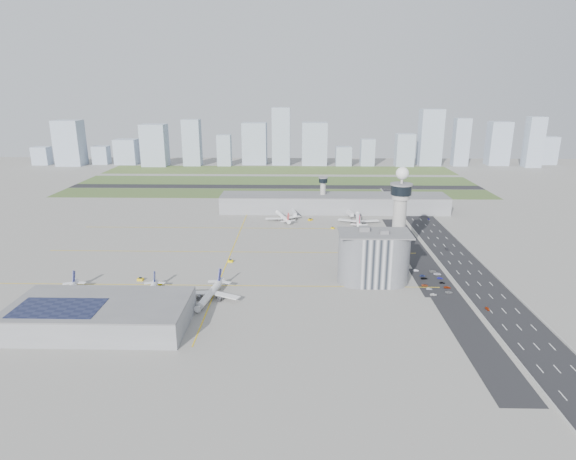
{
  "coord_description": "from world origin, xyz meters",
  "views": [
    {
      "loc": [
        7.5,
        -290.68,
        112.17
      ],
      "look_at": [
        0.0,
        35.0,
        15.0
      ],
      "focal_mm": 30.0,
      "sensor_mm": 36.0,
      "label": 1
    }
  ],
  "objects_px": {
    "car_lot_4": "(422,275)",
    "car_hw_4": "(399,203)",
    "control_tower": "(400,213)",
    "jet_bridge_near_1": "(127,303)",
    "tug_3": "(230,261)",
    "tug_0": "(140,279)",
    "car_hw_1": "(447,249)",
    "car_hw_0": "(487,309)",
    "tug_5": "(333,228)",
    "airplane_near_a": "(65,291)",
    "airplane_far_a": "(283,214)",
    "jet_bridge_far_0": "(293,212)",
    "secondary_tower": "(323,191)",
    "airplane_near_b": "(149,290)",
    "tug_1": "(175,296)",
    "admin_building": "(374,258)",
    "tug_4": "(310,219)",
    "jet_bridge_near_0": "(70,302)",
    "car_lot_8": "(442,283)",
    "jet_bridge_near_2": "(183,304)",
    "car_lot_7": "(447,287)",
    "car_lot_10": "(437,274)",
    "car_lot_11": "(433,271)",
    "car_hw_2": "(429,219)",
    "airplane_near_c": "(209,290)",
    "airplane_far_b": "(359,217)",
    "car_lot_0": "(433,294)",
    "car_lot_3": "(424,278)",
    "jet_bridge_far_1": "(348,213)",
    "car_lot_9": "(440,278)",
    "car_lot_1": "(429,289)"
  },
  "relations": [
    {
      "from": "tug_4",
      "to": "tug_5",
      "type": "relative_size",
      "value": 1.28
    },
    {
      "from": "car_hw_0",
      "to": "tug_5",
      "type": "bearing_deg",
      "value": 109.32
    },
    {
      "from": "jet_bridge_near_1",
      "to": "jet_bridge_far_1",
      "type": "height_order",
      "value": "same"
    },
    {
      "from": "airplane_far_b",
      "to": "tug_3",
      "type": "relative_size",
      "value": 12.7
    },
    {
      "from": "car_lot_0",
      "to": "airplane_near_c",
      "type": "bearing_deg",
      "value": 97.58
    },
    {
      "from": "admin_building",
      "to": "tug_4",
      "type": "bearing_deg",
      "value": 104.08
    },
    {
      "from": "jet_bridge_near_0",
      "to": "car_lot_3",
      "type": "distance_m",
      "value": 201.87
    },
    {
      "from": "tug_4",
      "to": "car_lot_8",
      "type": "relative_size",
      "value": 1.07
    },
    {
      "from": "admin_building",
      "to": "car_lot_10",
      "type": "height_order",
      "value": "admin_building"
    },
    {
      "from": "car_lot_4",
      "to": "car_hw_4",
      "type": "distance_m",
      "value": 193.39
    },
    {
      "from": "car_lot_1",
      "to": "car_lot_9",
      "type": "bearing_deg",
      "value": -30.73
    },
    {
      "from": "tug_0",
      "to": "tug_1",
      "type": "height_order",
      "value": "tug_0"
    },
    {
      "from": "jet_bridge_near_2",
      "to": "car_lot_9",
      "type": "xyz_separation_m",
      "value": [
        146.77,
        44.14,
        -2.3
      ]
    },
    {
      "from": "car_lot_4",
      "to": "car_lot_11",
      "type": "distance_m",
      "value": 11.09
    },
    {
      "from": "airplane_near_c",
      "to": "car_hw_0",
      "type": "xyz_separation_m",
      "value": [
        147.85,
        -8.91,
        -5.02
      ]
    },
    {
      "from": "car_lot_10",
      "to": "car_lot_11",
      "type": "height_order",
      "value": "car_lot_10"
    },
    {
      "from": "jet_bridge_near_0",
      "to": "airplane_far_a",
      "type": "bearing_deg",
      "value": -21.06
    },
    {
      "from": "car_hw_4",
      "to": "tug_1",
      "type": "bearing_deg",
      "value": -123.16
    },
    {
      "from": "tug_0",
      "to": "airplane_far_b",
      "type": "bearing_deg",
      "value": 139.02
    },
    {
      "from": "airplane_far_a",
      "to": "tug_0",
      "type": "distance_m",
      "value": 161.56
    },
    {
      "from": "car_hw_1",
      "to": "jet_bridge_near_0",
      "type": "bearing_deg",
      "value": -157.72
    },
    {
      "from": "car_lot_8",
      "to": "jet_bridge_far_1",
      "type": "bearing_deg",
      "value": 20.13
    },
    {
      "from": "car_lot_3",
      "to": "car_hw_4",
      "type": "distance_m",
      "value": 197.73
    },
    {
      "from": "airplane_near_b",
      "to": "car_lot_0",
      "type": "relative_size",
      "value": 9.51
    },
    {
      "from": "car_lot_9",
      "to": "car_lot_8",
      "type": "bearing_deg",
      "value": 176.88
    },
    {
      "from": "control_tower",
      "to": "airplane_far_b",
      "type": "distance_m",
      "value": 104.55
    },
    {
      "from": "jet_bridge_near_0",
      "to": "jet_bridge_near_1",
      "type": "relative_size",
      "value": 1.0
    },
    {
      "from": "tug_0",
      "to": "car_lot_4",
      "type": "relative_size",
      "value": 1.02
    },
    {
      "from": "car_lot_4",
      "to": "car_lot_10",
      "type": "bearing_deg",
      "value": -79.72
    },
    {
      "from": "airplane_near_a",
      "to": "jet_bridge_near_1",
      "type": "xyz_separation_m",
      "value": [
        36.79,
        -9.07,
        -2.42
      ]
    },
    {
      "from": "secondary_tower",
      "to": "airplane_near_b",
      "type": "height_order",
      "value": "secondary_tower"
    },
    {
      "from": "jet_bridge_near_2",
      "to": "car_lot_7",
      "type": "xyz_separation_m",
      "value": [
        147.06,
        30.12,
        -2.27
      ]
    },
    {
      "from": "tug_4",
      "to": "airplane_near_c",
      "type": "bearing_deg",
      "value": 121.48
    },
    {
      "from": "tug_3",
      "to": "car_hw_4",
      "type": "height_order",
      "value": "tug_3"
    },
    {
      "from": "jet_bridge_near_2",
      "to": "car_lot_4",
      "type": "distance_m",
      "value": 145.2
    },
    {
      "from": "control_tower",
      "to": "jet_bridge_near_1",
      "type": "distance_m",
      "value": 172.69
    },
    {
      "from": "tug_4",
      "to": "car_lot_10",
      "type": "xyz_separation_m",
      "value": [
        76.36,
        -125.0,
        -0.38
      ]
    },
    {
      "from": "car_hw_2",
      "to": "tug_0",
      "type": "bearing_deg",
      "value": -137.97
    },
    {
      "from": "car_lot_4",
      "to": "car_lot_8",
      "type": "height_order",
      "value": "car_lot_4"
    },
    {
      "from": "car_hw_0",
      "to": "jet_bridge_near_0",
      "type": "bearing_deg",
      "value": 174.25
    },
    {
      "from": "secondary_tower",
      "to": "car_lot_11",
      "type": "height_order",
      "value": "secondary_tower"
    },
    {
      "from": "jet_bridge_near_2",
      "to": "car_lot_0",
      "type": "height_order",
      "value": "jet_bridge_near_2"
    },
    {
      "from": "tug_0",
      "to": "car_hw_1",
      "type": "xyz_separation_m",
      "value": [
        201.74,
        62.27,
        -0.38
      ]
    },
    {
      "from": "car_lot_1",
      "to": "car_lot_4",
      "type": "height_order",
      "value": "car_lot_4"
    },
    {
      "from": "car_lot_8",
      "to": "airplane_far_a",
      "type": "bearing_deg",
      "value": 40.82
    },
    {
      "from": "secondary_tower",
      "to": "car_lot_8",
      "type": "height_order",
      "value": "secondary_tower"
    },
    {
      "from": "jet_bridge_far_0",
      "to": "airplane_near_a",
      "type": "bearing_deg",
      "value": -43.51
    },
    {
      "from": "tug_0",
      "to": "car_lot_10",
      "type": "bearing_deg",
      "value": 101.43
    },
    {
      "from": "secondary_tower",
      "to": "tug_1",
      "type": "distance_m",
      "value": 217.97
    },
    {
      "from": "jet_bridge_near_1",
      "to": "tug_1",
      "type": "bearing_deg",
      "value": -47.88
    }
  ]
}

